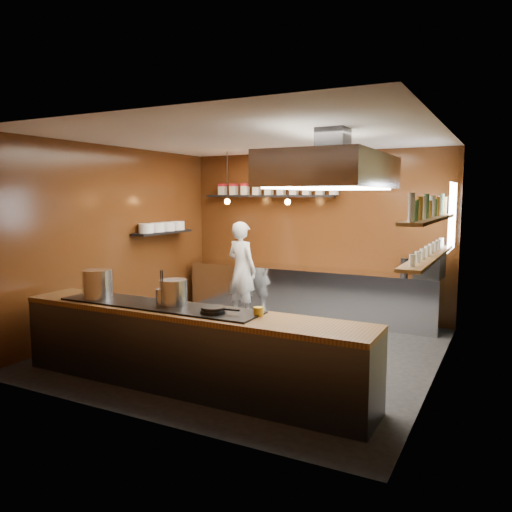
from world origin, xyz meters
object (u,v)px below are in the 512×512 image
Objects in this scene: espresso_machine at (430,265)px; chef at (242,270)px; stockpot_large at (98,284)px; stockpot_small at (173,292)px; extractor_hood at (332,170)px.

chef is at bearing -163.69° from espresso_machine.
espresso_machine is at bearing -155.08° from chef.
stockpot_large is 0.89× the size of espresso_machine.
stockpot_small is 0.18× the size of chef.
chef is at bearing 104.98° from stockpot_small.
stockpot_large is at bearing 101.82° from chef.
extractor_hood is 4.85× the size of espresso_machine.
espresso_machine is 0.24× the size of chef.
extractor_hood reaches higher than stockpot_large.
espresso_machine is (2.31, 3.66, 0.02)m from stockpot_small.
espresso_machine reaches higher than stockpot_large.
extractor_hood reaches higher than stockpot_small.
espresso_machine is 3.20m from chef.
extractor_hood is at bearing 37.39° from stockpot_small.
extractor_hood is at bearing 155.45° from chef.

